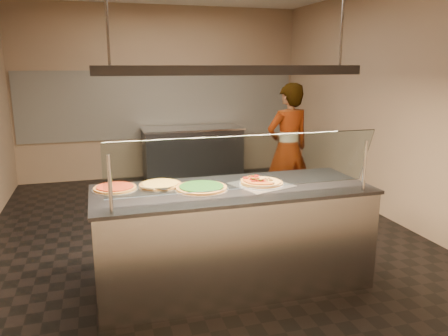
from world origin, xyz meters
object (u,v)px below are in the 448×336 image
object	(u,v)px
pizza_spinach	(201,188)
pizza_tomato	(115,188)
heat_lamp_housing	(233,70)
serving_counter	(233,237)
pizza_spatula	(154,187)
perforated_tray	(261,184)
half_pizza_pepperoni	(252,182)
sneeze_guard	(246,163)
pizza_cheese	(160,184)
prep_table	(192,153)
worker	(288,148)
half_pizza_sausage	(271,181)

from	to	relation	value
pizza_spinach	pizza_tomato	distance (m)	0.76
heat_lamp_housing	pizza_tomato	bearing A→B (deg)	166.27
serving_counter	pizza_spatula	bearing A→B (deg)	171.40
perforated_tray	half_pizza_pepperoni	distance (m)	0.09
serving_counter	pizza_spinach	bearing A→B (deg)	173.80
perforated_tray	pizza_tomato	bearing A→B (deg)	170.04
sneeze_guard	pizza_spatula	bearing A→B (deg)	146.73
perforated_tray	pizza_spatula	world-z (taller)	pizza_spatula
pizza_cheese	heat_lamp_housing	distance (m)	1.20
pizza_tomato	prep_table	bearing A→B (deg)	67.79
perforated_tray	worker	world-z (taller)	worker
serving_counter	pizza_spinach	distance (m)	0.56
serving_counter	pizza_cheese	distance (m)	0.81
worker	prep_table	bearing A→B (deg)	-75.29
pizza_cheese	pizza_tomato	xyz separation A→B (m)	(-0.40, 0.00, -0.00)
half_pizza_pepperoni	half_pizza_sausage	world-z (taller)	half_pizza_pepperoni
sneeze_guard	pizza_spinach	distance (m)	0.54
half_pizza_pepperoni	pizza_cheese	world-z (taller)	half_pizza_pepperoni
pizza_tomato	heat_lamp_housing	xyz separation A→B (m)	(1.01, -0.25, 1.01)
half_pizza_sausage	worker	size ratio (longest dim) A/B	0.24
pizza_spinach	half_pizza_sausage	bearing A→B (deg)	-1.14
half_pizza_sausage	pizza_spatula	distance (m)	1.05
perforated_tray	worker	distance (m)	2.12
pizza_tomato	worker	distance (m)	2.86
half_pizza_pepperoni	pizza_tomato	world-z (taller)	half_pizza_pepperoni
pizza_cheese	pizza_spinach	bearing A→B (deg)	-32.80
half_pizza_pepperoni	pizza_cheese	bearing A→B (deg)	164.54
pizza_spinach	pizza_tomato	bearing A→B (deg)	163.48
half_pizza_pepperoni	pizza_spinach	bearing A→B (deg)	178.92
pizza_spinach	pizza_cheese	world-z (taller)	pizza_spinach
sneeze_guard	pizza_tomato	world-z (taller)	sneeze_guard
sneeze_guard	pizza_tomato	distance (m)	1.20
perforated_tray	heat_lamp_housing	xyz separation A→B (m)	(-0.28, -0.02, 1.01)
pizza_tomato	prep_table	world-z (taller)	pizza_tomato
pizza_spinach	prep_table	bearing A→B (deg)	78.92
serving_counter	worker	world-z (taller)	worker
pizza_cheese	pizza_spatula	distance (m)	0.16
half_pizza_pepperoni	pizza_tomato	size ratio (longest dim) A/B	1.05
pizza_spinach	pizza_spatula	world-z (taller)	pizza_spatula
perforated_tray	half_pizza_sausage	world-z (taller)	half_pizza_sausage
pizza_tomato	pizza_spatula	distance (m)	0.36
serving_counter	sneeze_guard	size ratio (longest dim) A/B	1.11
sneeze_guard	half_pizza_pepperoni	xyz separation A→B (m)	(0.19, 0.37, -0.26)
worker	sneeze_guard	bearing A→B (deg)	48.55
half_pizza_sausage	sneeze_guard	bearing A→B (deg)	-135.54
half_pizza_sausage	worker	distance (m)	2.08
perforated_tray	half_pizza_pepperoni	xyz separation A→B (m)	(-0.09, 0.00, 0.03)
prep_table	half_pizza_sausage	bearing A→B (deg)	-91.53
half_pizza_pepperoni	worker	world-z (taller)	worker
half_pizza_sausage	pizza_cheese	world-z (taller)	half_pizza_sausage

